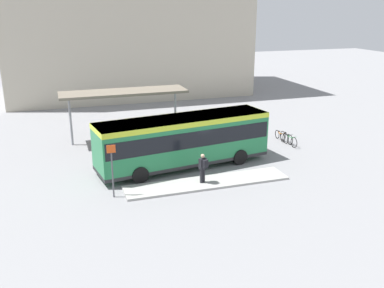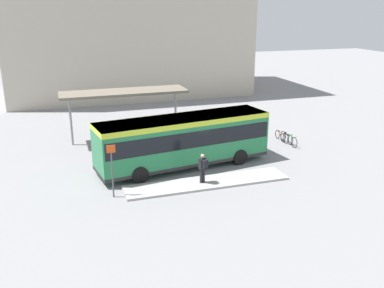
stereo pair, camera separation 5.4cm
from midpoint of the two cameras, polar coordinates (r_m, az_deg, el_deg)
name	(u,v)px [view 1 (the left image)]	position (r m, az deg, el deg)	size (l,w,h in m)	color
ground_plane	(184,166)	(26.11, -1.15, -3.01)	(120.00, 120.00, 0.00)	gray
curb_island	(207,183)	(23.65, 1.99, -5.16)	(9.20, 1.80, 0.12)	#9E9E99
city_bus	(184,138)	(25.52, -1.16, 0.78)	(10.77, 4.04, 3.08)	#237A47
pedestrian_waiting	(203,166)	(23.15, 1.43, -3.01)	(0.49, 0.52, 1.64)	#232328
bicycle_green	(290,140)	(30.64, 12.86, 0.50)	(0.48, 1.79, 0.77)	black
bicycle_black	(286,138)	(31.24, 12.43, 0.84)	(0.48, 1.70, 0.73)	black
bicycle_orange	(280,136)	(31.71, 11.59, 1.09)	(0.48, 1.53, 0.66)	black
station_shelter	(124,93)	(30.76, -9.14, 6.70)	(8.88, 2.53, 3.62)	#706656
platform_sign	(112,169)	(21.84, -10.66, -3.25)	(0.44, 0.08, 2.80)	#4C4C51
station_building	(124,6)	(49.14, -9.08, 17.74)	(25.01, 13.74, 18.63)	#BCB29E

